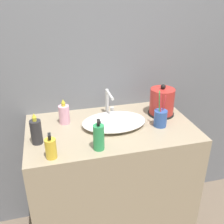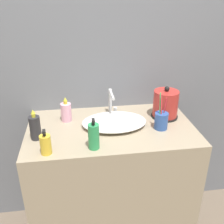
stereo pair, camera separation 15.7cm
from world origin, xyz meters
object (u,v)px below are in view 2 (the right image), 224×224
object	(u,v)px
faucet	(111,101)
lotion_bottle	(46,144)
shampoo_bottle	(66,112)
electric_kettle	(165,105)
toothbrush_cup	(161,120)
hand_cream_bottle	(94,136)
mouthwash_bottle	(35,127)

from	to	relation	value
faucet	lotion_bottle	distance (m)	0.57
shampoo_bottle	faucet	bearing A→B (deg)	9.10
faucet	shampoo_bottle	xyz separation A→B (m)	(-0.30, -0.05, -0.04)
electric_kettle	lotion_bottle	world-z (taller)	electric_kettle
toothbrush_cup	shampoo_bottle	distance (m)	0.60
electric_kettle	hand_cream_bottle	world-z (taller)	electric_kettle
electric_kettle	shampoo_bottle	world-z (taller)	electric_kettle
shampoo_bottle	hand_cream_bottle	size ratio (longest dim) A/B	0.91
faucet	toothbrush_cup	size ratio (longest dim) A/B	0.76
hand_cream_bottle	shampoo_bottle	bearing A→B (deg)	113.45
electric_kettle	lotion_bottle	size ratio (longest dim) A/B	1.51
faucet	hand_cream_bottle	size ratio (longest dim) A/B	0.98
toothbrush_cup	hand_cream_bottle	xyz separation A→B (m)	(-0.42, -0.16, 0.02)
electric_kettle	hand_cream_bottle	size ratio (longest dim) A/B	1.20
shampoo_bottle	electric_kettle	bearing A→B (deg)	-3.38
lotion_bottle	hand_cream_bottle	bearing A→B (deg)	3.60
electric_kettle	mouthwash_bottle	world-z (taller)	electric_kettle
toothbrush_cup	shampoo_bottle	size ratio (longest dim) A/B	1.41
faucet	toothbrush_cup	xyz separation A→B (m)	(0.27, -0.23, -0.05)
faucet	mouthwash_bottle	xyz separation A→B (m)	(-0.47, -0.25, -0.03)
lotion_bottle	mouthwash_bottle	bearing A→B (deg)	113.26
shampoo_bottle	toothbrush_cup	bearing A→B (deg)	-18.13
lotion_bottle	hand_cream_bottle	distance (m)	0.25
faucet	mouthwash_bottle	distance (m)	0.53
toothbrush_cup	shampoo_bottle	bearing A→B (deg)	161.87
toothbrush_cup	faucet	bearing A→B (deg)	139.07
toothbrush_cup	mouthwash_bottle	world-z (taller)	toothbrush_cup
toothbrush_cup	electric_kettle	bearing A→B (deg)	63.64
mouthwash_bottle	hand_cream_bottle	bearing A→B (deg)	-24.46
electric_kettle	shampoo_bottle	size ratio (longest dim) A/B	1.32
toothbrush_cup	hand_cream_bottle	bearing A→B (deg)	-159.55
faucet	shampoo_bottle	world-z (taller)	faucet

